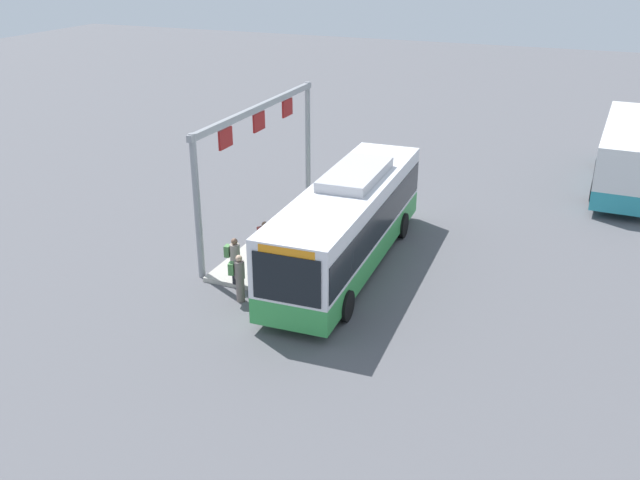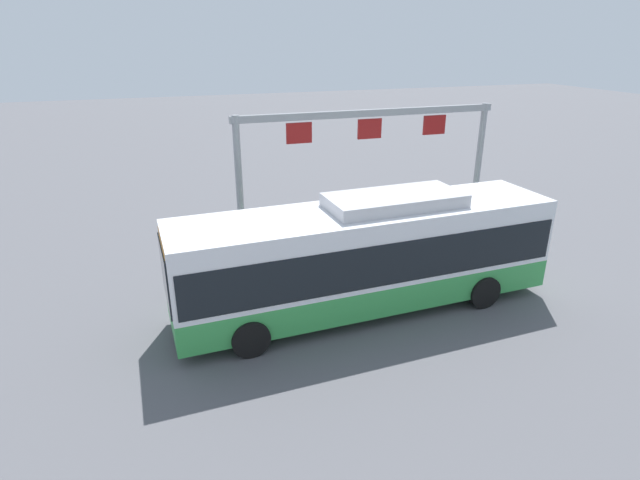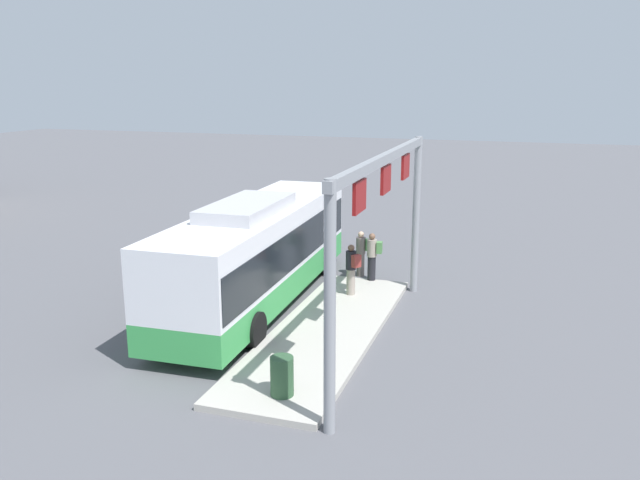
{
  "view_description": "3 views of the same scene",
  "coord_description": "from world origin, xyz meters",
  "px_view_note": "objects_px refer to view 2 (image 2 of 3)",
  "views": [
    {
      "loc": [
        21.77,
        7.88,
        11.08
      ],
      "look_at": [
        1.64,
        -0.39,
        1.63
      ],
      "focal_mm": 39.22,
      "sensor_mm": 36.0,
      "label": 1
    },
    {
      "loc": [
        5.61,
        12.25,
        7.6
      ],
      "look_at": [
        0.97,
        -1.24,
        1.84
      ],
      "focal_mm": 28.59,
      "sensor_mm": 36.0,
      "label": 2
    },
    {
      "loc": [
        -18.09,
        -7.98,
        6.97
      ],
      "look_at": [
        3.01,
        -1.04,
        1.46
      ],
      "focal_mm": 36.39,
      "sensor_mm": 36.0,
      "label": 3
    }
  ],
  "objects_px": {
    "bus_main": "(366,252)",
    "trash_bin": "(473,231)",
    "person_waiting_near": "(243,252)",
    "person_waiting_mid": "(297,248)",
    "person_boarding": "(220,267)"
  },
  "relations": [
    {
      "from": "bus_main",
      "to": "person_waiting_near",
      "type": "bearing_deg",
      "value": -45.8
    },
    {
      "from": "bus_main",
      "to": "trash_bin",
      "type": "xyz_separation_m",
      "value": [
        -5.86,
        -3.08,
        -1.2
      ]
    },
    {
      "from": "person_waiting_near",
      "to": "trash_bin",
      "type": "height_order",
      "value": "person_waiting_near"
    },
    {
      "from": "person_waiting_mid",
      "to": "person_waiting_near",
      "type": "bearing_deg",
      "value": -64.61
    },
    {
      "from": "person_waiting_near",
      "to": "person_waiting_mid",
      "type": "xyz_separation_m",
      "value": [
        -1.75,
        0.27,
        0.0
      ]
    },
    {
      "from": "person_boarding",
      "to": "person_waiting_mid",
      "type": "relative_size",
      "value": 1.0
    },
    {
      "from": "person_waiting_near",
      "to": "person_waiting_mid",
      "type": "relative_size",
      "value": 1.0
    },
    {
      "from": "person_waiting_near",
      "to": "trash_bin",
      "type": "xyz_separation_m",
      "value": [
        -8.91,
        -0.12,
        -0.44
      ]
    },
    {
      "from": "person_waiting_near",
      "to": "person_waiting_mid",
      "type": "distance_m",
      "value": 1.77
    },
    {
      "from": "person_boarding",
      "to": "person_waiting_near",
      "type": "distance_m",
      "value": 1.04
    },
    {
      "from": "bus_main",
      "to": "trash_bin",
      "type": "bearing_deg",
      "value": -154.07
    },
    {
      "from": "person_waiting_near",
      "to": "bus_main",
      "type": "bearing_deg",
      "value": 40.48
    },
    {
      "from": "person_boarding",
      "to": "trash_bin",
      "type": "height_order",
      "value": "person_boarding"
    },
    {
      "from": "trash_bin",
      "to": "person_waiting_mid",
      "type": "bearing_deg",
      "value": 3.17
    },
    {
      "from": "person_boarding",
      "to": "person_waiting_mid",
      "type": "bearing_deg",
      "value": 83.05
    }
  ]
}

